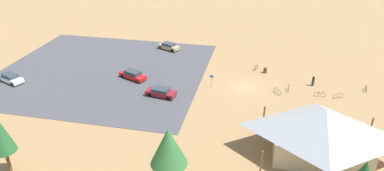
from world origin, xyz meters
TOP-DOWN VIEW (x-y plane):
  - ground at (0.00, 0.00)m, footprint 160.00×160.00m
  - parking_lot_asphalt at (24.61, -1.05)m, footprint 34.59×31.81m
  - bike_pavilion at (-9.19, 15.40)m, footprint 13.03×9.59m
  - trash_bin at (-2.76, -6.11)m, footprint 0.60×0.60m
  - lot_sign at (5.33, 1.21)m, footprint 0.56×0.08m
  - pine_mideast at (5.94, 23.52)m, footprint 3.64×3.64m
  - pine_far_east at (22.98, 25.07)m, footprint 2.42×2.42m
  - bicycle_teal_back_row at (-18.01, -2.50)m, footprint 0.48×1.73m
  - bicycle_purple_near_sign at (-6.42, -0.27)m, footprint 0.48×1.76m
  - bicycle_silver_yard_front at (-4.69, 1.17)m, footprint 1.09×1.40m
  - bicycle_orange_trailside at (-1.19, -6.96)m, footprint 0.71×1.58m
  - bicycle_white_yard_left at (-13.52, 0.76)m, footprint 1.58×0.77m
  - bicycle_green_edge_north at (-10.94, 0.80)m, footprint 1.70×0.48m
  - car_white_near_entry at (37.22, 6.07)m, footprint 5.09×3.34m
  - car_red_end_stall at (18.39, 0.88)m, footprint 5.00×3.45m
  - car_maroon_aisle_side at (12.19, 5.65)m, footprint 4.63×2.46m
  - car_tan_by_curb at (16.15, -13.15)m, footprint 4.67×3.34m
  - visitor_by_pavilion at (-10.23, -2.77)m, footprint 0.39×0.40m

SIDE VIEW (x-z plane):
  - ground at x=0.00m, z-range 0.00..0.00m
  - parking_lot_asphalt at x=24.61m, z-range 0.00..0.05m
  - bicycle_purple_near_sign at x=-6.42m, z-range -0.03..0.78m
  - bicycle_orange_trailside at x=-1.19m, z-range -0.05..0.79m
  - bicycle_silver_yard_front at x=-4.69m, z-range -0.03..0.79m
  - bicycle_white_yard_left at x=-13.52m, z-range -0.03..0.81m
  - bicycle_green_edge_north at x=-10.94m, z-range -0.06..0.85m
  - bicycle_teal_back_row at x=-18.01m, z-range -0.03..0.82m
  - trash_bin at x=-2.76m, z-range 0.00..0.90m
  - car_maroon_aisle_side at x=12.19m, z-range 0.06..1.37m
  - car_tan_by_curb at x=16.15m, z-range 0.05..1.37m
  - car_white_near_entry at x=37.22m, z-range 0.05..1.42m
  - car_red_end_stall at x=18.39m, z-range 0.04..1.44m
  - visitor_by_pavilion at x=-10.23m, z-range 0.04..1.77m
  - lot_sign at x=5.33m, z-range 0.31..2.51m
  - bike_pavilion at x=-9.19m, z-range 0.47..6.45m
  - pine_mideast at x=5.94m, z-range 1.42..8.31m
  - pine_far_east at x=22.98m, z-range 1.37..8.53m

